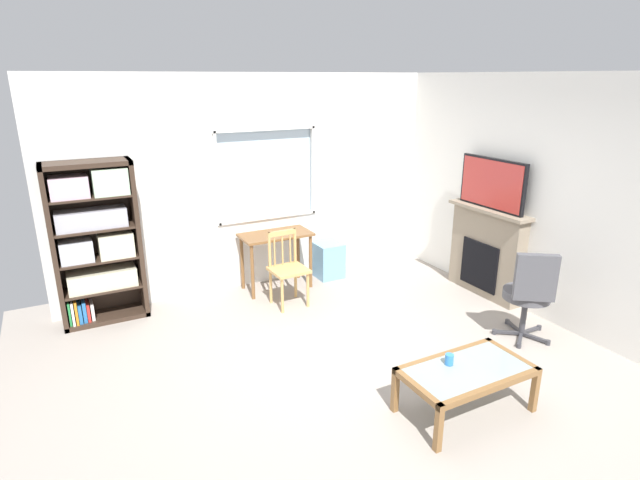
% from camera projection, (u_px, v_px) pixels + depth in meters
% --- Properties ---
extents(ground, '(5.98, 6.00, 0.02)m').
position_uv_depth(ground, '(353.00, 371.00, 4.79)').
color(ground, '#9E9389').
extents(wall_back_with_window, '(4.98, 0.15, 2.69)m').
position_uv_depth(wall_back_with_window, '(252.00, 184.00, 6.47)').
color(wall_back_with_window, silver).
rests_on(wall_back_with_window, ground).
extents(wall_right, '(0.12, 5.20, 2.69)m').
position_uv_depth(wall_right, '(556.00, 202.00, 5.51)').
color(wall_right, silver).
rests_on(wall_right, ground).
extents(bookshelf, '(0.90, 0.38, 1.80)m').
position_uv_depth(bookshelf, '(96.00, 238.00, 5.53)').
color(bookshelf, '#38281E').
rests_on(bookshelf, ground).
extents(desk_under_window, '(0.90, 0.47, 0.74)m').
position_uv_depth(desk_under_window, '(276.00, 243.00, 6.47)').
color(desk_under_window, brown).
rests_on(desk_under_window, ground).
extents(wooden_chair, '(0.43, 0.42, 0.90)m').
position_uv_depth(wooden_chair, '(287.00, 268.00, 6.05)').
color(wooden_chair, tan).
rests_on(wooden_chair, ground).
extents(plastic_drawer_unit, '(0.35, 0.40, 0.48)m').
position_uv_depth(plastic_drawer_unit, '(328.00, 260.00, 6.98)').
color(plastic_drawer_unit, '#72ADDB').
rests_on(plastic_drawer_unit, ground).
extents(fireplace, '(0.26, 1.16, 1.12)m').
position_uv_depth(fireplace, '(486.00, 251.00, 6.32)').
color(fireplace, gray).
rests_on(fireplace, ground).
extents(tv, '(0.06, 0.97, 0.61)m').
position_uv_depth(tv, '(492.00, 184.00, 6.05)').
color(tv, black).
rests_on(tv, fireplace).
extents(office_chair, '(0.62, 0.62, 1.00)m').
position_uv_depth(office_chair, '(530.00, 291.00, 5.17)').
color(office_chair, '#4C4C51').
rests_on(office_chair, ground).
extents(coffee_table, '(1.06, 0.59, 0.40)m').
position_uv_depth(coffee_table, '(467.00, 374.00, 4.10)').
color(coffee_table, '#8C9E99').
rests_on(coffee_table, ground).
extents(sippy_cup, '(0.07, 0.07, 0.09)m').
position_uv_depth(sippy_cup, '(449.00, 359.00, 4.13)').
color(sippy_cup, '#337FD6').
rests_on(sippy_cup, coffee_table).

